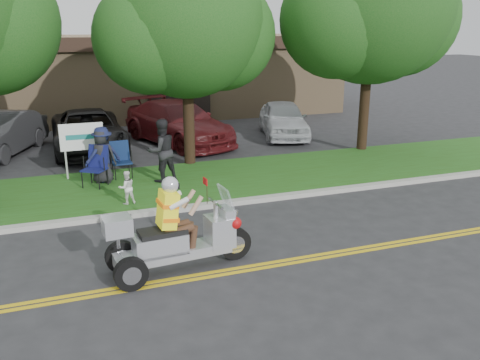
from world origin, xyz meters
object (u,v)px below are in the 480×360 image
object	(u,v)px
spectator_adult_mid	(161,151)
parked_car_right	(178,123)
parked_car_mid	(88,131)
lawn_chair_b	(121,157)
parked_car_left	(0,134)
trike_scooter	(174,239)
lawn_chair_a	(96,163)
parked_car_far_right	(283,119)

from	to	relation	value
spectator_adult_mid	parked_car_right	bearing A→B (deg)	-123.58
spectator_adult_mid	parked_car_mid	bearing A→B (deg)	-86.48
lawn_chair_b	parked_car_left	world-z (taller)	parked_car_left
trike_scooter	parked_car_left	xyz separation A→B (m)	(-3.83, 11.00, 0.11)
spectator_adult_mid	lawn_chair_b	bearing A→B (deg)	-55.77
lawn_chair_a	spectator_adult_mid	world-z (taller)	spectator_adult_mid
parked_car_far_right	trike_scooter	bearing A→B (deg)	-107.75
trike_scooter	parked_car_far_right	size ratio (longest dim) A/B	0.66
spectator_adult_mid	parked_car_left	size ratio (longest dim) A/B	0.39
lawn_chair_a	lawn_chair_b	bearing A→B (deg)	76.53
lawn_chair_b	parked_car_left	size ratio (longest dim) A/B	0.23
trike_scooter	parked_car_far_right	bearing A→B (deg)	51.45
parked_car_right	parked_car_far_right	xyz separation A→B (m)	(4.44, -0.22, -0.08)
lawn_chair_a	parked_car_left	xyz separation A→B (m)	(-2.90, 5.24, 0.01)
trike_scooter	parked_car_far_right	world-z (taller)	trike_scooter
parked_car_right	parked_car_far_right	world-z (taller)	parked_car_right
lawn_chair_b	parked_car_right	size ratio (longest dim) A/B	0.19
lawn_chair_a	parked_car_right	bearing A→B (deg)	89.42
spectator_adult_mid	parked_car_far_right	distance (m)	7.91
parked_car_left	parked_car_far_right	size ratio (longest dim) A/B	1.06
trike_scooter	parked_car_left	world-z (taller)	trike_scooter
trike_scooter	parked_car_right	size ratio (longest dim) A/B	0.51
parked_car_left	parked_car_right	world-z (taller)	parked_car_right
parked_car_right	parked_car_far_right	distance (m)	4.44
parked_car_left	parked_car_mid	size ratio (longest dim) A/B	0.86
spectator_adult_mid	parked_car_right	world-z (taller)	spectator_adult_mid
lawn_chair_a	parked_car_mid	distance (m)	4.79
trike_scooter	parked_car_right	bearing A→B (deg)	71.63
trike_scooter	parked_car_far_right	xyz separation A→B (m)	(7.03, 10.52, 0.09)
trike_scooter	parked_car_mid	world-z (taller)	trike_scooter
trike_scooter	spectator_adult_mid	xyz separation A→B (m)	(0.89, 5.53, 0.37)
spectator_adult_mid	parked_car_right	xyz separation A→B (m)	(1.70, 5.21, -0.20)
parked_car_mid	parked_car_far_right	distance (m)	7.86
trike_scooter	parked_car_mid	size ratio (longest dim) A/B	0.53
lawn_chair_a	lawn_chair_b	world-z (taller)	lawn_chair_a
trike_scooter	parked_car_left	size ratio (longest dim) A/B	0.62
trike_scooter	lawn_chair_a	xyz separation A→B (m)	(-0.94, 5.76, 0.10)
trike_scooter	parked_car_right	distance (m)	11.05
parked_car_mid	lawn_chair_a	bearing A→B (deg)	-91.72
trike_scooter	parked_car_left	distance (m)	11.65
trike_scooter	lawn_chair_a	distance (m)	5.84
lawn_chair_b	spectator_adult_mid	bearing A→B (deg)	-43.48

